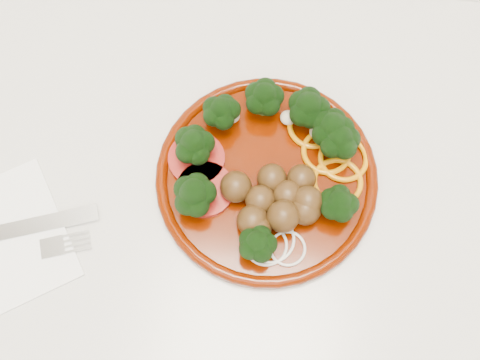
# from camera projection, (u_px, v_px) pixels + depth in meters

# --- Properties ---
(counter) EXTENTS (2.40, 0.60, 0.90)m
(counter) POSITION_uv_depth(u_px,v_px,m) (134.00, 259.00, 1.13)
(counter) COLOR beige
(counter) RESTS_ON ground
(plate) EXTENTS (0.26, 0.26, 0.06)m
(plate) POSITION_uv_depth(u_px,v_px,m) (270.00, 172.00, 0.69)
(plate) COLOR #4B1000
(plate) RESTS_ON counter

